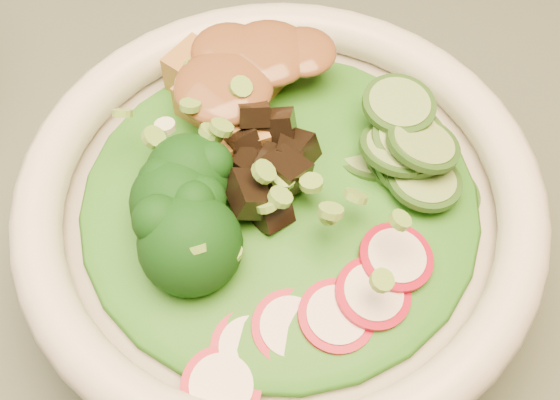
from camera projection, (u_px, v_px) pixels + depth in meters
dining_table at (38, 372)px, 0.55m from camera, size 1.20×0.80×0.75m
salad_bowl at (280, 220)px, 0.44m from camera, size 0.29×0.29×0.08m
lettuce_bed at (280, 199)px, 0.42m from camera, size 0.22×0.22×0.03m
broccoli_florets at (156, 218)px, 0.39m from camera, size 0.09×0.09×0.05m
radish_slices at (330, 308)px, 0.38m from camera, size 0.12×0.06×0.02m
cucumber_slices at (403, 155)px, 0.42m from camera, size 0.08×0.08×0.04m
mushroom_heap at (273, 164)px, 0.41m from camera, size 0.08×0.08×0.04m
tofu_cubes at (247, 91)px, 0.44m from camera, size 0.10×0.08×0.04m
peanut_sauce at (246, 75)px, 0.43m from camera, size 0.07×0.06×0.02m
scallion_garnish at (280, 172)px, 0.40m from camera, size 0.20×0.20×0.03m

